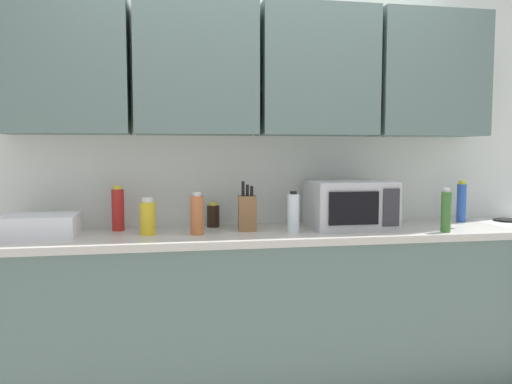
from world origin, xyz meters
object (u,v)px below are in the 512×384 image
Objects in this scene: microwave at (350,205)px; bottle_spice_jar at (197,215)px; bottle_soy_dark at (213,216)px; bottle_red_sauce at (118,209)px; bottle_yellow_mustard at (148,217)px; dish_rack at (40,226)px; knife_block at (247,213)px; bottle_green_oil at (446,211)px; bottle_blue_cleaner at (461,202)px; bottle_clear_tall at (293,213)px.

bottle_spice_jar is (-0.90, -0.06, -0.03)m from microwave.
bottle_soy_dark is 0.57× the size of bottle_red_sauce.
bottle_red_sauce is 0.49m from bottle_spice_jar.
microwave is at bearing 1.15° from bottle_yellow_mustard.
bottle_red_sauce is at bearing 153.68° from bottle_spice_jar.
bottle_spice_jar is (0.44, -0.22, -0.01)m from bottle_red_sauce.
bottle_soy_dark is 0.28m from bottle_spice_jar.
knife_block reaches higher than dish_rack.
bottle_green_oil is 0.96× the size of bottle_red_sauce.
bottle_green_oil is 0.49m from bottle_blue_cleaner.
bottle_green_oil is 1.39m from bottle_spice_jar.
bottle_clear_tall is 0.87× the size of bottle_blue_cleaner.
bottle_red_sauce is at bearing 165.31° from bottle_clear_tall.
bottle_clear_tall is 0.90× the size of bottle_red_sauce.
bottle_soy_dark is at bearing 4.25° from bottle_red_sauce.
bottle_green_oil reaches higher than bottle_spice_jar.
bottle_spice_jar is (-0.11, -0.26, 0.04)m from bottle_soy_dark.
bottle_spice_jar is at bearing -162.97° from knife_block.
bottle_red_sauce is (0.39, 0.16, 0.06)m from dish_rack.
bottle_blue_cleaner is (2.53, 0.14, 0.07)m from dish_rack.
microwave reaches higher than bottle_green_oil.
bottle_clear_tall is 1.14× the size of bottle_yellow_mustard.
bottle_clear_tall is 0.80m from bottle_yellow_mustard.
bottle_blue_cleaner is at bearing 6.56° from bottle_spice_jar.
microwave is 2.07× the size of bottle_spice_jar.
bottle_yellow_mustard is 0.25m from bottle_red_sauce.
microwave is 2.35× the size of bottle_yellow_mustard.
microwave is at bearing 154.34° from bottle_green_oil.
dish_rack is at bearing -176.82° from bottle_blue_cleaner.
knife_block is 1.06× the size of bottle_blue_cleaner.
bottle_green_oil is at bearing -5.78° from dish_rack.
bottle_clear_tall is (0.24, -0.13, 0.01)m from knife_block.
bottle_soy_dark is at bearing 144.92° from bottle_clear_tall.
bottle_red_sauce is (-0.55, -0.04, 0.05)m from bottle_soy_dark.
bottle_yellow_mustard is at bearing -45.78° from bottle_red_sauce.
bottle_blue_cleaner is (0.33, 0.36, 0.01)m from bottle_green_oil.
bottle_soy_dark is 1.60m from bottle_blue_cleaner.
bottle_soy_dark is at bearing 166.21° from microwave.
bottle_red_sauce is 0.97× the size of bottle_blue_cleaner.
knife_block is at bearing 166.77° from bottle_green_oil.
bottle_yellow_mustard is 0.27m from bottle_spice_jar.
bottle_yellow_mustard is at bearing 174.47° from bottle_clear_tall.
bottle_green_oil reaches higher than bottle_soy_dark.
bottle_green_oil is at bearing -11.90° from bottle_red_sauce.
knife_block is 1.39× the size of bottle_yellow_mustard.
bottle_yellow_mustard is 0.77× the size of bottle_blue_cleaner.
knife_block reaches higher than bottle_blue_cleaner.
microwave reaches higher than bottle_yellow_mustard.
bottle_green_oil is (1.27, -0.42, 0.05)m from bottle_soy_dark.
microwave is 3.26× the size of bottle_soy_dark.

